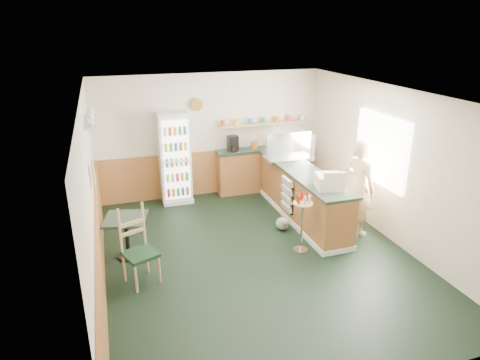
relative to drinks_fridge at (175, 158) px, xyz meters
name	(u,v)px	position (x,y,z in m)	size (l,w,h in m)	color
ground	(256,255)	(0.86, -2.74, -0.98)	(6.00, 6.00, 0.00)	black
room_envelope	(230,158)	(0.63, -2.01, 0.55)	(5.04, 6.02, 2.72)	beige
service_counter	(302,197)	(2.21, -1.67, -0.51)	(0.68, 3.01, 1.01)	#A96436
back_counter	(264,167)	(2.05, 0.06, -0.43)	(2.24, 0.42, 1.69)	#A96436
drinks_fridge	(175,158)	(0.00, 0.00, 0.00)	(0.64, 0.54, 1.95)	silver
display_case	(289,147)	(2.21, -0.93, 0.31)	(0.98, 0.51, 0.55)	silver
cash_register	(329,181)	(2.21, -2.61, 0.15)	(0.41, 0.43, 0.24)	beige
shopkeeper	(359,187)	(2.91, -2.50, -0.08)	(0.60, 0.43, 1.80)	tan
condiment_stand	(302,215)	(1.65, -2.81, -0.30)	(0.33, 0.33, 1.04)	silver
newspaper_rack	(287,195)	(1.85, -1.72, -0.40)	(0.09, 0.43, 0.68)	black
cafe_table	(126,229)	(-1.19, -2.13, -0.47)	(0.79, 0.79, 0.72)	black
cafe_chair	(139,242)	(-1.04, -2.86, -0.35)	(0.58, 0.59, 1.20)	black
dog_doorstop	(282,223)	(1.65, -2.02, -0.84)	(0.24, 0.31, 0.29)	gray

